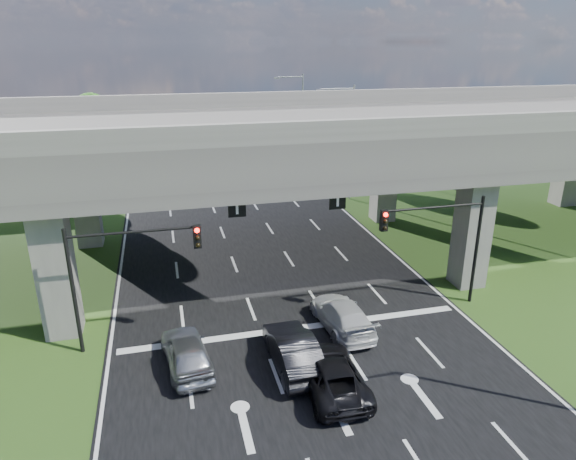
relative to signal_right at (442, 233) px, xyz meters
name	(u,v)px	position (x,y,z in m)	size (l,w,h in m)	color
ground	(317,370)	(-7.82, -3.94, -4.19)	(160.00, 160.00, 0.00)	#2D4C18
road	(268,274)	(-7.82, 6.06, -4.17)	(18.00, 120.00, 0.03)	black
overpass	(260,140)	(-7.82, 8.06, 3.73)	(80.00, 15.00, 10.00)	#3D3A37
signal_right	(442,233)	(0.00, 0.00, 0.00)	(5.76, 0.54, 6.00)	black
signal_left	(122,264)	(-15.65, 0.00, 0.00)	(5.76, 0.54, 6.00)	black
streetlight_far	(348,134)	(2.27, 20.06, 1.66)	(3.38, 0.25, 10.00)	gray
streetlight_beyond	(299,111)	(2.27, 36.06, 1.66)	(3.38, 0.25, 10.00)	gray
tree_left_near	(55,155)	(-21.78, 22.06, 0.63)	(4.50, 4.50, 7.80)	black
tree_left_mid	(37,147)	(-24.78, 30.06, -0.01)	(3.91, 3.90, 6.76)	black
tree_left_far	(90,122)	(-20.78, 38.06, 0.95)	(4.80, 4.80, 8.32)	black
tree_right_near	(362,140)	(5.22, 24.06, 0.31)	(4.20, 4.20, 7.28)	black
tree_right_mid	(360,129)	(8.22, 32.06, -0.01)	(3.91, 3.90, 6.76)	black
tree_right_far	(306,115)	(4.22, 40.06, 0.63)	(4.50, 4.50, 7.80)	black
car_silver	(187,352)	(-13.22, -2.38, -3.39)	(1.81, 4.50, 1.53)	#989B9F
car_dark	(293,350)	(-8.74, -3.43, -3.36)	(1.69, 4.85, 1.60)	black
car_white	(342,315)	(-5.60, -0.94, -3.44)	(2.01, 4.94, 1.43)	#B6B6B6
car_trailing	(331,374)	(-7.64, -5.30, -3.47)	(2.28, 4.95, 1.38)	black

